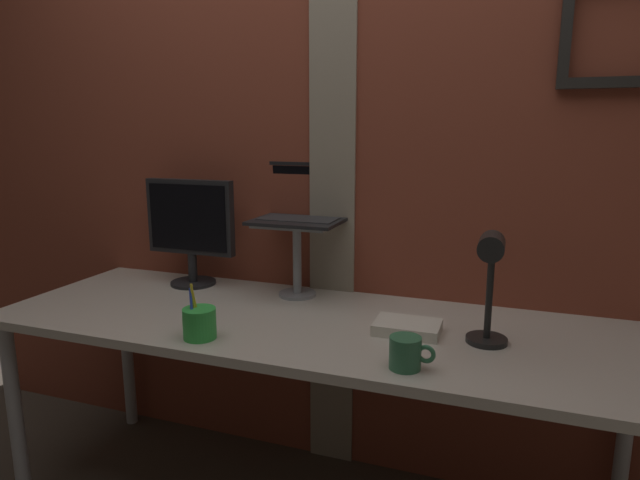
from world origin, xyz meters
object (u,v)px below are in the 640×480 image
at_px(pen_cup, 199,323).
at_px(coffee_mug, 406,353).
at_px(desk_lamp, 490,278).
at_px(laptop, 303,206).
at_px(monitor, 190,224).

bearing_deg(pen_cup, coffee_mug, -0.00).
height_order(desk_lamp, pen_cup, desk_lamp).
relative_size(laptop, pen_cup, 1.93).
bearing_deg(laptop, coffee_mug, -47.53).
bearing_deg(monitor, coffee_mug, -27.00).
distance_m(laptop, pen_cup, 0.63).
xyz_separation_m(monitor, coffee_mug, (0.96, -0.49, -0.20)).
xyz_separation_m(laptop, coffee_mug, (0.51, -0.55, -0.29)).
distance_m(monitor, laptop, 0.47).
relative_size(monitor, laptop, 1.30).
height_order(monitor, laptop, laptop).
height_order(laptop, coffee_mug, laptop).
distance_m(monitor, pen_cup, 0.63).
distance_m(desk_lamp, coffee_mug, 0.32).
xyz_separation_m(monitor, desk_lamp, (1.15, -0.29, -0.04)).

